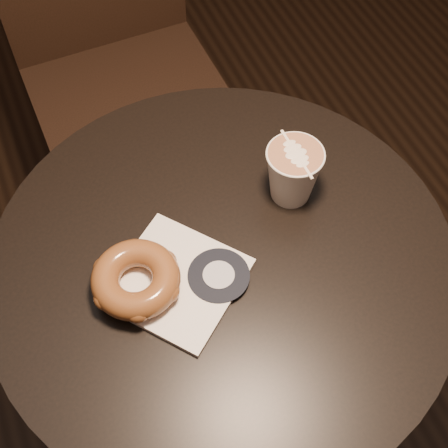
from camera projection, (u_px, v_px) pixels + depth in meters
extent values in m
plane|color=black|center=(223.00, 409.00, 1.55)|extent=(4.50, 4.50, 0.00)
cylinder|color=black|center=(223.00, 261.00, 0.94)|extent=(0.70, 0.70, 0.03)
cylinder|color=black|center=(223.00, 353.00, 1.24)|extent=(0.07, 0.07, 0.70)
cylinder|color=black|center=(223.00, 408.00, 1.54)|extent=(0.44, 0.44, 0.02)
cube|color=black|center=(130.00, 97.00, 1.47)|extent=(0.44, 0.44, 0.04)
cylinder|color=black|center=(96.00, 239.00, 1.54)|extent=(0.04, 0.04, 0.49)
cylinder|color=black|center=(232.00, 190.00, 1.62)|extent=(0.04, 0.04, 0.49)
cylinder|color=black|center=(56.00, 137.00, 1.72)|extent=(0.04, 0.04, 0.49)
cylinder|color=black|center=(179.00, 97.00, 1.80)|extent=(0.04, 0.04, 0.49)
cube|color=white|center=(177.00, 281.00, 0.90)|extent=(0.24, 0.24, 0.01)
torus|color=brown|center=(136.00, 279.00, 0.87)|extent=(0.13, 0.13, 0.04)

